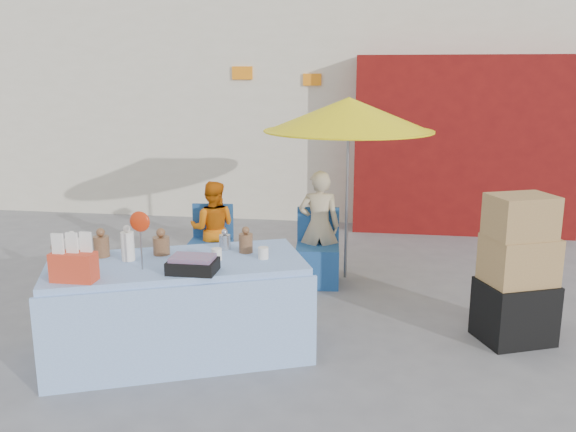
% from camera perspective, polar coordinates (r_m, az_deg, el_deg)
% --- Properties ---
extents(ground, '(80.00, 80.00, 0.00)m').
position_cam_1_polar(ground, '(5.67, -2.14, -11.25)').
color(ground, slate).
rests_on(ground, ground).
extents(backdrop, '(14.00, 8.00, 7.80)m').
position_cam_1_polar(backdrop, '(12.61, 6.85, 16.56)').
color(backdrop, silver).
rests_on(backdrop, ground).
extents(market_table, '(2.37, 1.74, 1.30)m').
position_cam_1_polar(market_table, '(5.29, -10.32, -8.32)').
color(market_table, '#9AC4F6').
rests_on(market_table, ground).
extents(chair_left, '(0.52, 0.51, 0.85)m').
position_cam_1_polar(chair_left, '(7.16, -7.25, -3.86)').
color(chair_left, '#1E4C8C').
rests_on(chair_left, ground).
extents(chair_right, '(0.52, 0.51, 0.85)m').
position_cam_1_polar(chair_right, '(6.93, 2.77, -4.35)').
color(chair_right, '#1E4C8C').
rests_on(chair_right, ground).
extents(vendor_orange, '(0.58, 0.47, 1.13)m').
position_cam_1_polar(vendor_orange, '(7.20, -7.02, -1.19)').
color(vendor_orange, orange).
rests_on(vendor_orange, ground).
extents(vendor_beige, '(0.49, 0.35, 1.29)m').
position_cam_1_polar(vendor_beige, '(6.95, 2.93, -0.97)').
color(vendor_beige, tan).
rests_on(vendor_beige, ground).
extents(umbrella, '(1.90, 1.90, 2.09)m').
position_cam_1_polar(umbrella, '(6.88, 5.70, 9.37)').
color(umbrella, gray).
rests_on(umbrella, ground).
extents(box_stack, '(0.75, 0.69, 1.33)m').
position_cam_1_polar(box_stack, '(5.75, 20.66, -5.18)').
color(box_stack, black).
rests_on(box_stack, ground).
extents(tarp_bundle, '(0.81, 0.70, 0.31)m').
position_cam_1_polar(tarp_bundle, '(6.19, -16.78, -8.09)').
color(tarp_bundle, yellow).
rests_on(tarp_bundle, ground).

